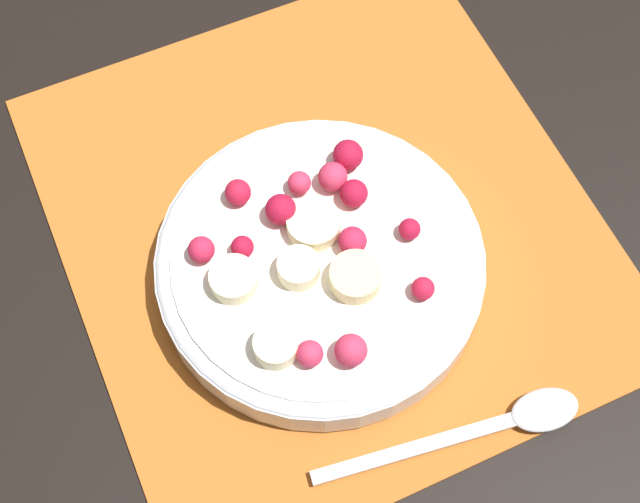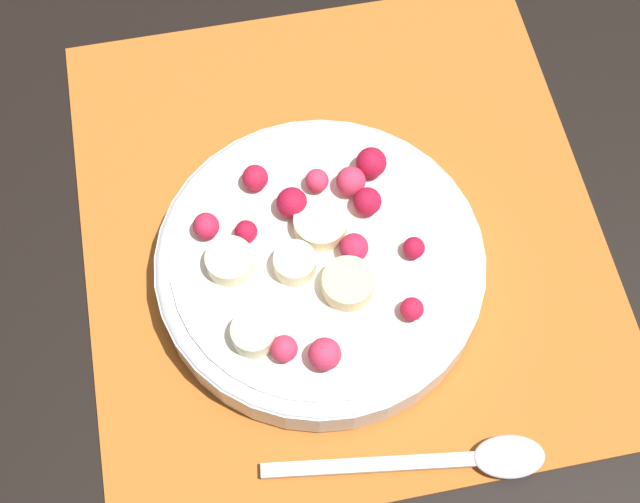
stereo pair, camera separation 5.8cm
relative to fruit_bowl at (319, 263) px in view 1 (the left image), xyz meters
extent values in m
plane|color=black|center=(-0.04, 0.02, -0.02)|extent=(3.00, 3.00, 0.00)
cube|color=#B26023|center=(-0.04, 0.02, -0.02)|extent=(0.39, 0.36, 0.01)
cylinder|color=silver|center=(0.00, 0.00, -0.01)|extent=(0.22, 0.22, 0.03)
torus|color=silver|center=(0.00, 0.00, 0.01)|extent=(0.22, 0.22, 0.01)
cylinder|color=white|center=(0.00, 0.00, 0.01)|extent=(0.20, 0.20, 0.00)
cylinder|color=#F4EAB7|center=(0.00, -0.06, 0.02)|extent=(0.03, 0.03, 0.01)
cylinder|color=beige|center=(0.03, 0.01, 0.02)|extent=(0.04, 0.04, 0.01)
cylinder|color=beige|center=(-0.02, 0.00, 0.02)|extent=(0.05, 0.05, 0.01)
cylinder|color=#F4EAB7|center=(0.01, -0.02, 0.02)|extent=(0.04, 0.04, 0.01)
cylinder|color=#F4EAB7|center=(0.05, -0.05, 0.02)|extent=(0.03, 0.03, 0.01)
sphere|color=red|center=(-0.06, -0.03, 0.02)|extent=(0.02, 0.02, 0.02)
sphere|color=#DB3356|center=(-0.05, 0.03, 0.02)|extent=(0.02, 0.02, 0.02)
sphere|color=#B21433|center=(-0.03, 0.04, 0.02)|extent=(0.02, 0.02, 0.02)
sphere|color=#B21433|center=(-0.06, 0.05, 0.02)|extent=(0.02, 0.02, 0.02)
sphere|color=#D12347|center=(0.00, 0.03, 0.02)|extent=(0.02, 0.02, 0.02)
sphere|color=#B21433|center=(-0.02, -0.04, 0.02)|extent=(0.02, 0.02, 0.02)
sphere|color=#DB3356|center=(0.06, -0.03, 0.02)|extent=(0.02, 0.02, 0.02)
sphere|color=#B21433|center=(-0.04, -0.01, 0.02)|extent=(0.02, 0.02, 0.02)
sphere|color=red|center=(0.05, 0.05, 0.02)|extent=(0.02, 0.02, 0.02)
sphere|color=#DB3356|center=(-0.05, 0.01, 0.02)|extent=(0.02, 0.02, 0.02)
sphere|color=#B21433|center=(0.01, 0.06, 0.02)|extent=(0.01, 0.01, 0.01)
sphere|color=#DB3356|center=(0.07, -0.01, 0.02)|extent=(0.02, 0.02, 0.02)
sphere|color=#D12347|center=(-0.03, -0.07, 0.02)|extent=(0.02, 0.02, 0.02)
cube|color=silver|center=(0.13, 0.01, -0.02)|extent=(0.03, 0.13, 0.00)
ellipsoid|color=silver|center=(0.15, 0.09, -0.01)|extent=(0.03, 0.05, 0.01)
camera|label=1|loc=(0.23, -0.10, 0.54)|focal=50.00mm
camera|label=2|loc=(0.25, -0.05, 0.54)|focal=50.00mm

